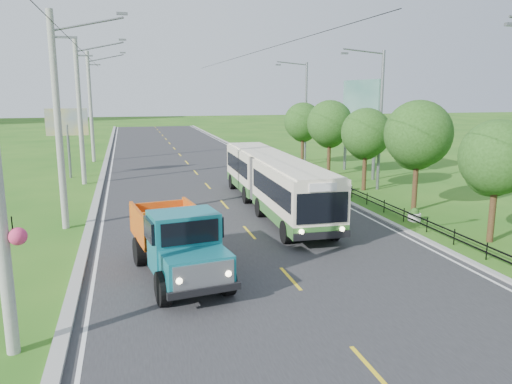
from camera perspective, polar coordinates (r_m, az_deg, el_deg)
name	(u,v)px	position (r m, az deg, el deg)	size (l,w,h in m)	color
ground	(290,279)	(17.69, 3.96, -9.88)	(240.00, 240.00, 0.00)	#235E16
road	(203,181)	(36.57, -6.05, 1.25)	(14.00, 120.00, 0.02)	#28282B
curb_left	(100,185)	(36.21, -17.38, 0.80)	(0.40, 120.00, 0.15)	#9E9E99
curb_right	(296,176)	(38.26, 4.60, 1.79)	(0.30, 120.00, 0.10)	#9E9E99
edge_line_left	(108,185)	(36.20, -16.51, 0.76)	(0.12, 120.00, 0.00)	silver
edge_line_right	(290,177)	(38.10, 3.89, 1.72)	(0.12, 120.00, 0.00)	silver
centre_dash	(290,278)	(17.68, 3.96, -9.82)	(0.12, 2.20, 0.00)	yellow
railing_right	(339,187)	(33.03, 9.42, 0.58)	(0.04, 40.00, 0.60)	black
pole_near	(59,121)	(24.82, -21.62, 7.56)	(3.51, 0.32, 10.00)	gray
pole_mid	(80,111)	(36.75, -19.45, 8.71)	(3.51, 0.32, 10.00)	gray
pole_far	(91,106)	(48.71, -18.34, 9.28)	(3.51, 0.32, 10.00)	gray
tree_second	(496,161)	(23.53, 25.73, 3.20)	(3.18, 3.26, 5.30)	#382314
tree_third	(418,138)	(28.28, 17.98, 5.93)	(3.60, 3.62, 6.00)	#382314
tree_fourth	(366,136)	(33.51, 12.42, 6.30)	(3.24, 3.31, 5.40)	#382314
tree_fifth	(330,126)	(38.92, 8.42, 7.51)	(3.48, 3.52, 5.80)	#382314
tree_back	(303,124)	(44.50, 5.38, 7.80)	(3.30, 3.36, 5.50)	#382314
streetlight_mid	(379,115)	(33.67, 13.84, 8.51)	(3.02, 0.20, 9.07)	slate
streetlight_far	(304,108)	(46.46, 5.54, 9.49)	(3.02, 0.20, 9.07)	slate
planter_near	(414,215)	(26.42, 17.66, -2.56)	(0.64, 0.64, 0.67)	silver
planter_mid	(347,187)	(33.28, 10.36, 0.61)	(0.64, 0.64, 0.67)	silver
planter_far	(305,169)	(40.56, 5.62, 2.66)	(0.64, 0.64, 0.67)	silver
billboard_left	(67,127)	(39.91, -20.78, 7.01)	(3.00, 0.20, 5.20)	slate
billboard_right	(361,106)	(39.74, 11.86, 9.62)	(0.24, 6.00, 7.30)	slate
bus	(273,178)	(27.27, 1.97, 1.55)	(2.82, 15.16, 2.92)	#326A2A
dump_truck	(178,238)	(17.55, -8.93, -5.20)	(3.16, 6.33, 2.55)	#146C78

